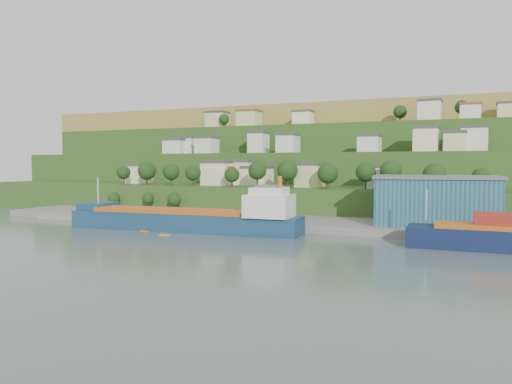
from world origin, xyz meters
The scene contains 10 objects.
ground centered at (0.00, 0.00, 0.00)m, with size 500.00×500.00×0.00m, color #44534B.
quay centered at (20.00, 28.00, 0.00)m, with size 220.00×26.00×4.00m, color slate.
pebble_beach centered at (-55.00, 22.00, 0.00)m, with size 40.00×18.00×2.40m, color slate.
hillside centered at (-0.02, 168.71, 0.07)m, with size 360.00×210.88×96.00m.
cargo_ship_near centered at (-14.34, 7.78, 2.66)m, with size 65.48×14.26×16.69m.
warehouse centered at (45.81, 31.00, 8.43)m, with size 32.88×22.25×12.80m.
caravan centered at (-47.44, 22.90, 2.58)m, with size 5.91×2.46×2.76m, color silver.
dinghy centered at (-41.59, 21.73, 1.62)m, with size 4.20×1.57×0.84m, color silver.
kayak_orange centered at (-24.65, 1.86, 0.22)m, with size 3.08×1.13×0.76m.
kayak_yellow centered at (-15.69, -1.92, 0.23)m, with size 3.11×1.12×0.76m.
Camera 1 is at (54.83, -106.29, 18.00)m, focal length 35.00 mm.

